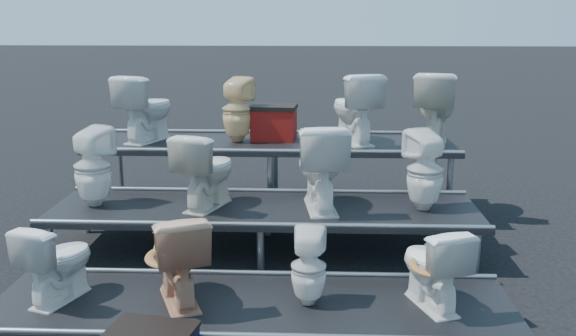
{
  "coord_description": "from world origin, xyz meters",
  "views": [
    {
      "loc": [
        0.49,
        -6.05,
        2.34
      ],
      "look_at": [
        0.23,
        0.1,
        0.84
      ],
      "focal_mm": 40.0,
      "sensor_mm": 36.0,
      "label": 1
    }
  ],
  "objects_px": {
    "toilet_4": "(93,167)",
    "toilet_8": "(146,108)",
    "toilet_1": "(177,257)",
    "toilet_2": "(309,267)",
    "toilet_5": "(207,170)",
    "toilet_6": "(320,166)",
    "toilet_3": "(432,266)",
    "red_crate": "(274,124)",
    "toilet_7": "(425,171)",
    "toilet_11": "(435,108)",
    "toilet_0": "(58,261)",
    "toilet_10": "(354,108)",
    "toilet_9": "(237,110)"
  },
  "relations": [
    {
      "from": "toilet_4",
      "to": "toilet_8",
      "type": "xyz_separation_m",
      "value": [
        0.22,
        1.3,
        0.4
      ]
    },
    {
      "from": "toilet_1",
      "to": "toilet_2",
      "type": "bearing_deg",
      "value": 157.88
    },
    {
      "from": "toilet_5",
      "to": "toilet_8",
      "type": "height_order",
      "value": "toilet_8"
    },
    {
      "from": "toilet_2",
      "to": "toilet_5",
      "type": "bearing_deg",
      "value": -47.58
    },
    {
      "from": "toilet_2",
      "to": "toilet_6",
      "type": "distance_m",
      "value": 1.4
    },
    {
      "from": "toilet_3",
      "to": "red_crate",
      "type": "height_order",
      "value": "red_crate"
    },
    {
      "from": "toilet_7",
      "to": "toilet_11",
      "type": "distance_m",
      "value": 1.4
    },
    {
      "from": "toilet_0",
      "to": "toilet_1",
      "type": "relative_size",
      "value": 0.87
    },
    {
      "from": "toilet_3",
      "to": "toilet_6",
      "type": "xyz_separation_m",
      "value": [
        -0.88,
        1.3,
        0.49
      ]
    },
    {
      "from": "toilet_2",
      "to": "toilet_8",
      "type": "relative_size",
      "value": 0.8
    },
    {
      "from": "toilet_1",
      "to": "toilet_11",
      "type": "height_order",
      "value": "toilet_11"
    },
    {
      "from": "toilet_7",
      "to": "red_crate",
      "type": "bearing_deg",
      "value": -65.35
    },
    {
      "from": "toilet_10",
      "to": "red_crate",
      "type": "distance_m",
      "value": 0.97
    },
    {
      "from": "toilet_5",
      "to": "toilet_11",
      "type": "relative_size",
      "value": 0.91
    },
    {
      "from": "toilet_0",
      "to": "toilet_9",
      "type": "bearing_deg",
      "value": -94.32
    },
    {
      "from": "toilet_10",
      "to": "toilet_5",
      "type": "bearing_deg",
      "value": 22.8
    },
    {
      "from": "toilet_9",
      "to": "toilet_11",
      "type": "bearing_deg",
      "value": -159.67
    },
    {
      "from": "toilet_0",
      "to": "toilet_10",
      "type": "xyz_separation_m",
      "value": [
        2.51,
        2.6,
        0.87
      ]
    },
    {
      "from": "toilet_7",
      "to": "toilet_8",
      "type": "bearing_deg",
      "value": -45.61
    },
    {
      "from": "toilet_0",
      "to": "toilet_3",
      "type": "bearing_deg",
      "value": -160.34
    },
    {
      "from": "toilet_11",
      "to": "red_crate",
      "type": "xyz_separation_m",
      "value": [
        -1.86,
        0.14,
        -0.23
      ]
    },
    {
      "from": "toilet_4",
      "to": "red_crate",
      "type": "relative_size",
      "value": 1.56
    },
    {
      "from": "toilet_1",
      "to": "toilet_7",
      "type": "distance_m",
      "value": 2.55
    },
    {
      "from": "toilet_8",
      "to": "toilet_5",
      "type": "bearing_deg",
      "value": 146.54
    },
    {
      "from": "toilet_2",
      "to": "toilet_11",
      "type": "relative_size",
      "value": 0.76
    },
    {
      "from": "toilet_1",
      "to": "toilet_9",
      "type": "height_order",
      "value": "toilet_9"
    },
    {
      "from": "toilet_3",
      "to": "red_crate",
      "type": "relative_size",
      "value": 1.35
    },
    {
      "from": "toilet_1",
      "to": "toilet_5",
      "type": "relative_size",
      "value": 1.02
    },
    {
      "from": "toilet_9",
      "to": "toilet_0",
      "type": "bearing_deg",
      "value": 86.36
    },
    {
      "from": "toilet_3",
      "to": "toilet_10",
      "type": "xyz_separation_m",
      "value": [
        -0.48,
        2.6,
        0.87
      ]
    },
    {
      "from": "toilet_3",
      "to": "red_crate",
      "type": "xyz_separation_m",
      "value": [
        -1.42,
        2.74,
        0.64
      ]
    },
    {
      "from": "toilet_1",
      "to": "toilet_3",
      "type": "bearing_deg",
      "value": 157.88
    },
    {
      "from": "toilet_0",
      "to": "toilet_4",
      "type": "relative_size",
      "value": 0.84
    },
    {
      "from": "toilet_6",
      "to": "red_crate",
      "type": "bearing_deg",
      "value": -76.28
    },
    {
      "from": "toilet_8",
      "to": "toilet_7",
      "type": "bearing_deg",
      "value": 178.29
    },
    {
      "from": "toilet_10",
      "to": "toilet_11",
      "type": "xyz_separation_m",
      "value": [
        0.92,
        0.0,
        0.01
      ]
    },
    {
      "from": "toilet_2",
      "to": "toilet_8",
      "type": "distance_m",
      "value": 3.35
    },
    {
      "from": "toilet_0",
      "to": "red_crate",
      "type": "xyz_separation_m",
      "value": [
        1.58,
        2.74,
        0.65
      ]
    },
    {
      "from": "toilet_1",
      "to": "red_crate",
      "type": "xyz_separation_m",
      "value": [
        0.6,
        2.74,
        0.6
      ]
    },
    {
      "from": "toilet_4",
      "to": "toilet_5",
      "type": "xyz_separation_m",
      "value": [
        1.13,
        0.0,
        -0.02
      ]
    },
    {
      "from": "toilet_0",
      "to": "toilet_9",
      "type": "distance_m",
      "value": 2.97
    },
    {
      "from": "toilet_3",
      "to": "toilet_11",
      "type": "height_order",
      "value": "toilet_11"
    },
    {
      "from": "toilet_0",
      "to": "toilet_10",
      "type": "height_order",
      "value": "toilet_10"
    },
    {
      "from": "toilet_1",
      "to": "toilet_5",
      "type": "distance_m",
      "value": 1.36
    },
    {
      "from": "toilet_1",
      "to": "toilet_10",
      "type": "relative_size",
      "value": 0.94
    },
    {
      "from": "toilet_4",
      "to": "toilet_7",
      "type": "relative_size",
      "value": 1.01
    },
    {
      "from": "toilet_5",
      "to": "toilet_7",
      "type": "bearing_deg",
      "value": -159.77
    },
    {
      "from": "toilet_0",
      "to": "toilet_4",
      "type": "distance_m",
      "value": 1.39
    },
    {
      "from": "toilet_5",
      "to": "toilet_6",
      "type": "distance_m",
      "value": 1.11
    },
    {
      "from": "red_crate",
      "to": "toilet_3",
      "type": "bearing_deg",
      "value": -58.21
    }
  ]
}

